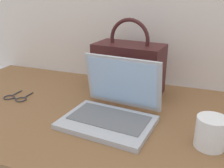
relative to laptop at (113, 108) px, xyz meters
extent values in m
cube|color=brown|center=(-0.03, 0.04, -0.06)|extent=(1.60, 0.76, 0.03)
cube|color=#B2B5BA|center=(0.00, -0.04, -0.04)|extent=(0.33, 0.25, 0.02)
cube|color=slate|center=(0.00, -0.03, -0.03)|extent=(0.28, 0.17, 0.00)
cube|color=#B2B5BA|center=(0.01, 0.08, 0.07)|extent=(0.30, 0.08, 0.20)
cube|color=#A5C6EA|center=(0.01, 0.08, 0.07)|extent=(0.27, 0.06, 0.17)
cylinder|color=white|center=(0.33, -0.06, 0.00)|extent=(0.09, 0.09, 0.10)
cylinder|color=brown|center=(0.33, -0.06, 0.04)|extent=(0.08, 0.08, 0.00)
torus|color=#333338|center=(-0.49, 0.02, -0.04)|extent=(0.05, 0.05, 0.01)
torus|color=#333338|center=(-0.42, 0.02, -0.04)|extent=(0.05, 0.05, 0.01)
cube|color=#333338|center=(-0.45, 0.02, -0.04)|extent=(0.02, 0.00, 0.00)
cube|color=#333338|center=(-0.49, 0.07, -0.04)|extent=(0.00, 0.06, 0.00)
cube|color=#333338|center=(-0.42, 0.07, -0.04)|extent=(0.00, 0.06, 0.00)
cube|color=#3F1919|center=(-0.02, 0.27, 0.06)|extent=(0.32, 0.19, 0.22)
torus|color=#3F1919|center=(-0.02, 0.27, 0.19)|extent=(0.18, 0.04, 0.18)
camera|label=1|loc=(0.28, -0.75, 0.40)|focal=39.93mm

